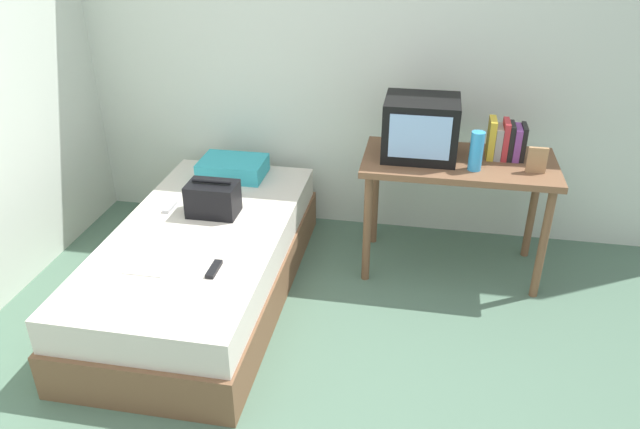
{
  "coord_description": "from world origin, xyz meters",
  "views": [
    {
      "loc": [
        0.45,
        -2.05,
        2.2
      ],
      "look_at": [
        -0.11,
        1.02,
        0.54
      ],
      "focal_mm": 34.12,
      "sensor_mm": 36.0,
      "label": 1
    }
  ],
  "objects_px": {
    "desk": "(458,175)",
    "remote_dark": "(214,269)",
    "magazine": "(153,260)",
    "remote_silver": "(170,207)",
    "pillow": "(233,168)",
    "bed": "(203,262)",
    "water_bottle": "(476,151)",
    "book_row": "(506,141)",
    "handbag": "(213,199)",
    "tv": "(421,128)",
    "picture_frame": "(537,160)"
  },
  "relations": [
    {
      "from": "desk",
      "to": "picture_frame",
      "type": "xyz_separation_m",
      "value": [
        0.42,
        -0.11,
        0.18
      ]
    },
    {
      "from": "picture_frame",
      "to": "pillow",
      "type": "bearing_deg",
      "value": 171.49
    },
    {
      "from": "bed",
      "to": "tv",
      "type": "relative_size",
      "value": 4.55
    },
    {
      "from": "bed",
      "to": "magazine",
      "type": "height_order",
      "value": "magazine"
    },
    {
      "from": "handbag",
      "to": "remote_dark",
      "type": "bearing_deg",
      "value": -70.93
    },
    {
      "from": "water_bottle",
      "to": "magazine",
      "type": "height_order",
      "value": "water_bottle"
    },
    {
      "from": "book_row",
      "to": "magazine",
      "type": "bearing_deg",
      "value": -150.55
    },
    {
      "from": "picture_frame",
      "to": "magazine",
      "type": "height_order",
      "value": "picture_frame"
    },
    {
      "from": "desk",
      "to": "pillow",
      "type": "distance_m",
      "value": 1.52
    },
    {
      "from": "water_bottle",
      "to": "remote_dark",
      "type": "height_order",
      "value": "water_bottle"
    },
    {
      "from": "picture_frame",
      "to": "bed",
      "type": "bearing_deg",
      "value": -166.06
    },
    {
      "from": "tv",
      "to": "book_row",
      "type": "bearing_deg",
      "value": 7.03
    },
    {
      "from": "bed",
      "to": "desk",
      "type": "distance_m",
      "value": 1.64
    },
    {
      "from": "bed",
      "to": "remote_dark",
      "type": "height_order",
      "value": "remote_dark"
    },
    {
      "from": "tv",
      "to": "water_bottle",
      "type": "distance_m",
      "value": 0.37
    },
    {
      "from": "remote_silver",
      "to": "pillow",
      "type": "bearing_deg",
      "value": 66.35
    },
    {
      "from": "pillow",
      "to": "remote_silver",
      "type": "bearing_deg",
      "value": -113.65
    },
    {
      "from": "tv",
      "to": "picture_frame",
      "type": "bearing_deg",
      "value": -11.19
    },
    {
      "from": "tv",
      "to": "handbag",
      "type": "height_order",
      "value": "tv"
    },
    {
      "from": "pillow",
      "to": "magazine",
      "type": "distance_m",
      "value": 1.14
    },
    {
      "from": "bed",
      "to": "pillow",
      "type": "relative_size",
      "value": 4.55
    },
    {
      "from": "picture_frame",
      "to": "book_row",
      "type": "bearing_deg",
      "value": 129.63
    },
    {
      "from": "magazine",
      "to": "remote_dark",
      "type": "bearing_deg",
      "value": -5.03
    },
    {
      "from": "bed",
      "to": "pillow",
      "type": "distance_m",
      "value": 0.81
    },
    {
      "from": "bed",
      "to": "tv",
      "type": "bearing_deg",
      "value": 26.29
    },
    {
      "from": "magazine",
      "to": "remote_silver",
      "type": "xyz_separation_m",
      "value": [
        -0.15,
        0.59,
        0.01
      ]
    },
    {
      "from": "picture_frame",
      "to": "handbag",
      "type": "relative_size",
      "value": 0.51
    },
    {
      "from": "magazine",
      "to": "remote_dark",
      "type": "xyz_separation_m",
      "value": [
        0.35,
        -0.03,
        0.01
      ]
    },
    {
      "from": "bed",
      "to": "water_bottle",
      "type": "height_order",
      "value": "water_bottle"
    },
    {
      "from": "pillow",
      "to": "book_row",
      "type": "bearing_deg",
      "value": -3.0
    },
    {
      "from": "picture_frame",
      "to": "remote_silver",
      "type": "height_order",
      "value": "picture_frame"
    },
    {
      "from": "picture_frame",
      "to": "remote_dark",
      "type": "distance_m",
      "value": 1.92
    },
    {
      "from": "desk",
      "to": "handbag",
      "type": "bearing_deg",
      "value": -165.01
    },
    {
      "from": "remote_dark",
      "to": "bed",
      "type": "bearing_deg",
      "value": 119.22
    },
    {
      "from": "tv",
      "to": "magazine",
      "type": "relative_size",
      "value": 1.52
    },
    {
      "from": "desk",
      "to": "remote_dark",
      "type": "xyz_separation_m",
      "value": [
        -1.24,
        -1.0,
        -0.2
      ]
    },
    {
      "from": "magazine",
      "to": "remote_dark",
      "type": "height_order",
      "value": "remote_dark"
    },
    {
      "from": "desk",
      "to": "picture_frame",
      "type": "distance_m",
      "value": 0.47
    },
    {
      "from": "bed",
      "to": "water_bottle",
      "type": "bearing_deg",
      "value": 16.08
    },
    {
      "from": "tv",
      "to": "pillow",
      "type": "bearing_deg",
      "value": 172.94
    },
    {
      "from": "desk",
      "to": "handbag",
      "type": "distance_m",
      "value": 1.5
    },
    {
      "from": "water_bottle",
      "to": "magazine",
      "type": "relative_size",
      "value": 0.8
    },
    {
      "from": "bed",
      "to": "magazine",
      "type": "relative_size",
      "value": 6.9
    },
    {
      "from": "desk",
      "to": "remote_dark",
      "type": "height_order",
      "value": "desk"
    },
    {
      "from": "bed",
      "to": "water_bottle",
      "type": "distance_m",
      "value": 1.74
    },
    {
      "from": "water_bottle",
      "to": "pillow",
      "type": "height_order",
      "value": "water_bottle"
    },
    {
      "from": "handbag",
      "to": "desk",
      "type": "bearing_deg",
      "value": 14.99
    },
    {
      "from": "tv",
      "to": "remote_silver",
      "type": "bearing_deg",
      "value": -165.35
    },
    {
      "from": "book_row",
      "to": "handbag",
      "type": "xyz_separation_m",
      "value": [
        -1.71,
        -0.47,
        -0.31
      ]
    },
    {
      "from": "handbag",
      "to": "remote_silver",
      "type": "height_order",
      "value": "handbag"
    }
  ]
}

